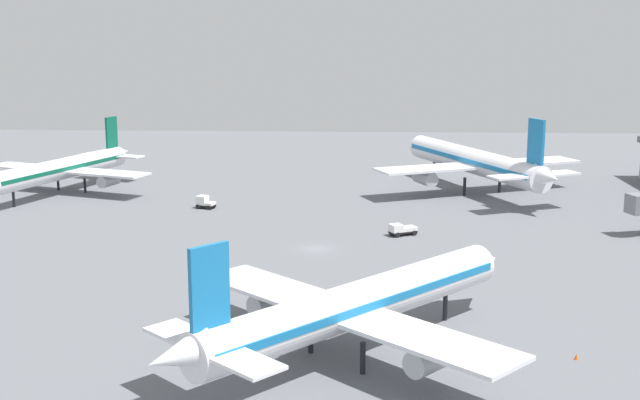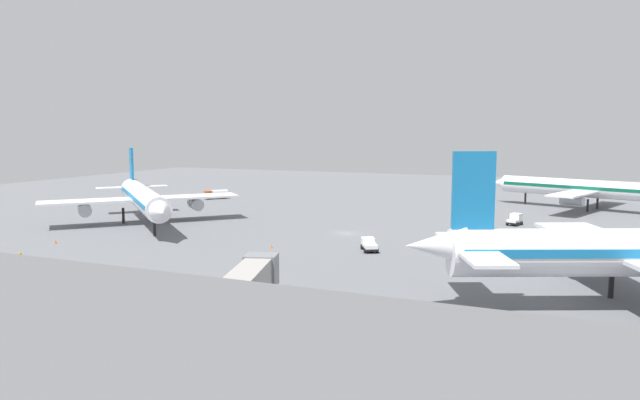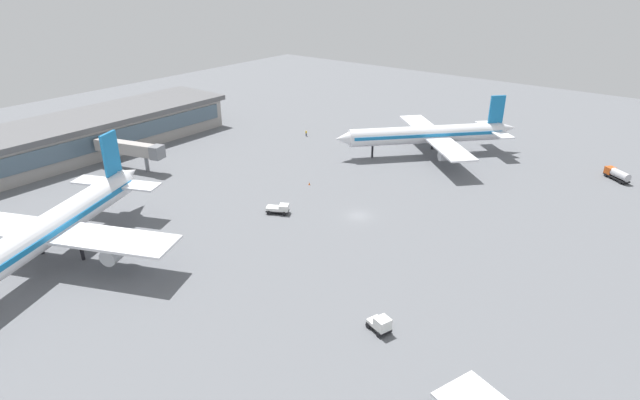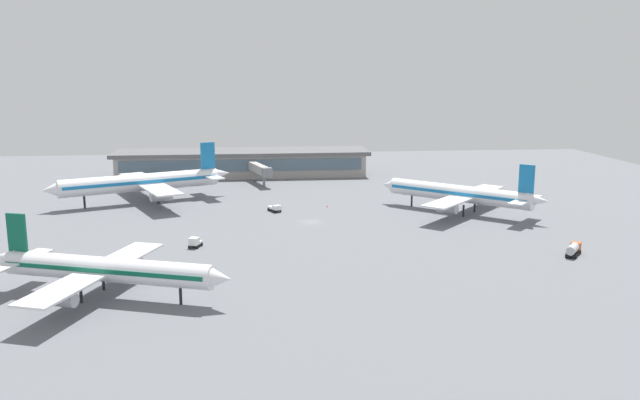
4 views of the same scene
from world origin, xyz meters
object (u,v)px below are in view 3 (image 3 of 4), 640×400
airplane_distant (429,134)px  safety_cone_mid_apron (357,137)px  baggage_tug (380,324)px  ground_crew_worker (306,133)px  airplane_taxiing (42,233)px  fuel_truck (617,174)px  pushback_tractor (279,209)px  safety_cone_near_gate (309,184)px

airplane_distant → safety_cone_mid_apron: bearing=-47.1°
baggage_tug → ground_crew_worker: size_ratio=2.18×
airplane_taxiing → safety_cone_mid_apron: 87.60m
airplane_taxiing → airplane_distant: 90.50m
safety_cone_mid_apron → ground_crew_worker: bearing=-60.8°
fuel_truck → pushback_tractor: bearing=88.9°
safety_cone_near_gate → safety_cone_mid_apron: bearing=-163.2°
ground_crew_worker → airplane_distant: bearing=-71.7°
baggage_tug → safety_cone_mid_apron: (-68.47, -49.79, -0.86)m
safety_cone_mid_apron → airplane_distant: bearing=89.9°
safety_cone_near_gate → safety_cone_mid_apron: 36.42m
airplane_distant → baggage_tug: (68.44, 27.85, -4.20)m
airplane_taxiing → ground_crew_worker: 81.15m
airplane_distant → fuel_truck: airplane_distant is taller
fuel_truck → baggage_tug: 80.31m
safety_cone_near_gate → safety_cone_mid_apron: size_ratio=1.00×
airplane_taxiing → safety_cone_mid_apron: airplane_taxiing is taller
airplane_taxiing → airplane_distant: bearing=141.2°
airplane_taxiing → ground_crew_worker: size_ratio=30.91×
fuel_truck → safety_cone_near_gate: size_ratio=10.20×
baggage_tug → ground_crew_worker: (-61.29, -62.66, -0.31)m
pushback_tractor → baggage_tug: size_ratio=1.31×
baggage_tug → safety_cone_mid_apron: bearing=145.2°
ground_crew_worker → safety_cone_near_gate: size_ratio=2.78×
pushback_tractor → safety_cone_near_gate: 15.52m
airplane_taxiing → safety_cone_near_gate: 54.24m
fuel_truck → safety_cone_mid_apron: 65.25m
airplane_taxiing → baggage_tug: (-18.92, 51.48, -4.88)m
fuel_truck → ground_crew_worker: size_ratio=3.66×
airplane_taxiing → baggage_tug: 55.06m
ground_crew_worker → safety_cone_mid_apron: (-7.18, 12.87, -0.55)m
ground_crew_worker → safety_cone_near_gate: 36.26m
fuel_truck → safety_cone_mid_apron: (10.50, -64.39, -1.09)m
pushback_tractor → safety_cone_near_gate: bearing=77.5°
ground_crew_worker → safety_cone_near_gate: ground_crew_worker is taller
airplane_distant → fuel_truck: size_ratio=6.35×
pushback_tractor → safety_cone_mid_apron: pushback_tractor is taller
baggage_tug → airplane_taxiing: bearing=-140.6°
ground_crew_worker → fuel_truck: bearing=-70.4°
baggage_tug → safety_cone_mid_apron: size_ratio=6.08×
airplane_distant → fuel_truck: (-10.54, 42.44, -3.97)m
pushback_tractor → fuel_truck: bearing=22.1°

